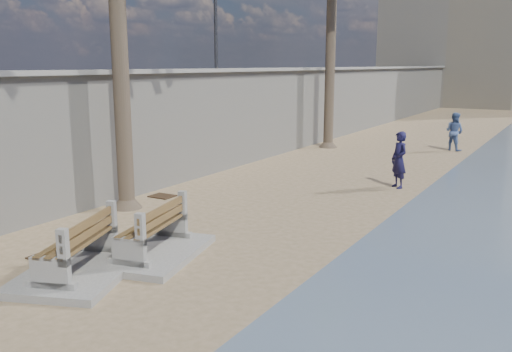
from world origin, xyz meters
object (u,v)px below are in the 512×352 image
at_px(bench_near, 153,234).
at_px(person_a, 399,156).
at_px(bench_far, 78,251).
at_px(person_b, 454,130).

relative_size(bench_near, person_a, 1.40).
relative_size(bench_near, bench_far, 0.94).
height_order(person_a, person_b, person_a).
bearing_deg(person_b, bench_near, 103.70).
height_order(bench_near, person_a, person_a).
xyz_separation_m(person_a, person_b, (-0.08, 8.60, -0.07)).
xyz_separation_m(bench_near, person_a, (2.38, 8.55, 0.55)).
height_order(bench_near, bench_far, bench_far).
height_order(bench_far, person_b, person_b).
distance_m(bench_near, person_b, 17.31).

